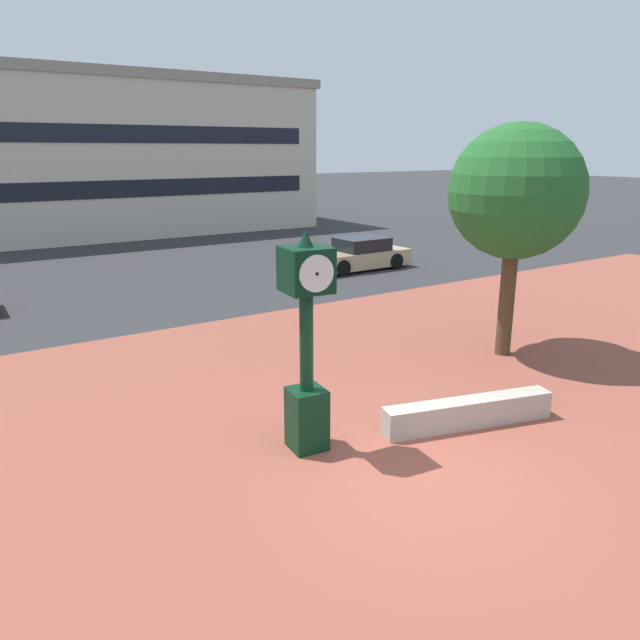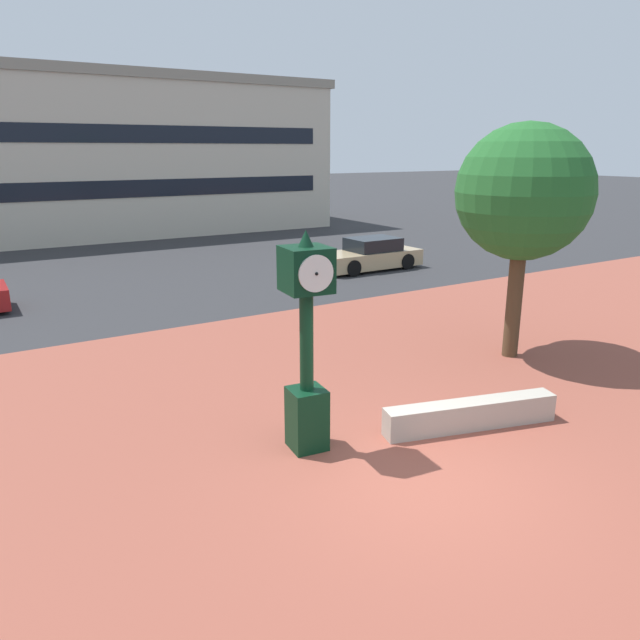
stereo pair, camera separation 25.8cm
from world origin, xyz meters
name	(u,v)px [view 1 (the left image)]	position (x,y,z in m)	size (l,w,h in m)	color
ground_plane	(422,479)	(0.00, 0.00, 0.00)	(200.00, 200.00, 0.00)	#2D2D30
plaza_brick_paving	(318,412)	(0.00, 2.83, 0.00)	(44.00, 13.66, 0.01)	brown
planter_wall	(468,413)	(1.92, 0.90, 0.25)	(3.20, 0.40, 0.50)	#ADA393
street_clock	(306,342)	(-0.91, 1.78, 1.82)	(0.76, 0.81, 3.59)	black
plaza_tree	(517,195)	(5.71, 3.31, 3.74)	(3.25, 3.02, 5.34)	#4C3823
car_street_mid	(359,255)	(9.06, 13.67, 0.57)	(4.36, 1.89, 1.28)	tan
civic_building	(85,156)	(2.78, 31.60, 4.39)	(25.65, 10.35, 8.75)	beige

